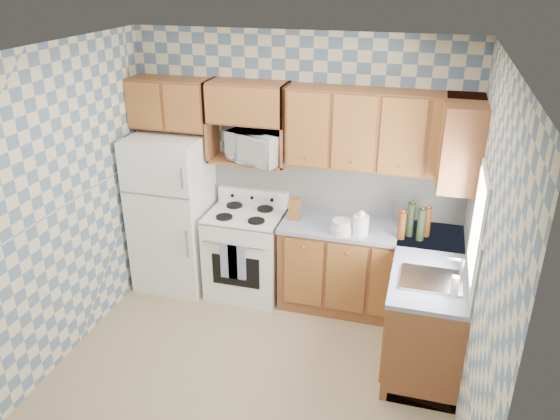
# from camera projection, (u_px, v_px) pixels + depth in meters

# --- Properties ---
(floor) EXTENTS (3.40, 3.40, 0.00)m
(floor) POSITION_uv_depth(u_px,v_px,m) (251.00, 375.00, 4.73)
(floor) COLOR #917B59
(floor) RESTS_ON ground
(back_wall) EXTENTS (3.40, 0.02, 2.70)m
(back_wall) POSITION_uv_depth(u_px,v_px,m) (298.00, 168.00, 5.58)
(back_wall) COLOR slate
(back_wall) RESTS_ON ground
(right_wall) EXTENTS (0.02, 3.20, 2.70)m
(right_wall) POSITION_uv_depth(u_px,v_px,m) (481.00, 267.00, 3.76)
(right_wall) COLOR slate
(right_wall) RESTS_ON ground
(backsplash_back) EXTENTS (2.60, 0.02, 0.56)m
(backsplash_back) POSITION_uv_depth(u_px,v_px,m) (336.00, 186.00, 5.53)
(backsplash_back) COLOR silver
(backsplash_back) RESTS_ON back_wall
(backsplash_right) EXTENTS (0.02, 1.60, 0.56)m
(backsplash_right) POSITION_uv_depth(u_px,v_px,m) (472.00, 235.00, 4.52)
(backsplash_right) COLOR silver
(backsplash_right) RESTS_ON right_wall
(refrigerator) EXTENTS (0.75, 0.70, 1.68)m
(refrigerator) POSITION_uv_depth(u_px,v_px,m) (173.00, 213.00, 5.79)
(refrigerator) COLOR white
(refrigerator) RESTS_ON floor
(stove_body) EXTENTS (0.76, 0.65, 0.90)m
(stove_body) POSITION_uv_depth(u_px,v_px,m) (246.00, 254.00, 5.78)
(stove_body) COLOR white
(stove_body) RESTS_ON floor
(cooktop) EXTENTS (0.76, 0.65, 0.02)m
(cooktop) POSITION_uv_depth(u_px,v_px,m) (245.00, 215.00, 5.59)
(cooktop) COLOR silver
(cooktop) RESTS_ON stove_body
(backguard) EXTENTS (0.76, 0.08, 0.17)m
(backguard) POSITION_uv_depth(u_px,v_px,m) (253.00, 196.00, 5.79)
(backguard) COLOR white
(backguard) RESTS_ON cooktop
(dish_towel_left) EXTENTS (0.18, 0.02, 0.38)m
(dish_towel_left) POSITION_uv_depth(u_px,v_px,m) (229.00, 261.00, 5.45)
(dish_towel_left) COLOR navy
(dish_towel_left) RESTS_ON stove_body
(dish_towel_right) EXTENTS (0.18, 0.02, 0.38)m
(dish_towel_right) POSITION_uv_depth(u_px,v_px,m) (237.00, 262.00, 5.43)
(dish_towel_right) COLOR navy
(dish_towel_right) RESTS_ON stove_body
(base_cabinets_back) EXTENTS (1.75, 0.60, 0.88)m
(base_cabinets_back) POSITION_uv_depth(u_px,v_px,m) (369.00, 270.00, 5.49)
(base_cabinets_back) COLOR brown
(base_cabinets_back) RESTS_ON floor
(base_cabinets_right) EXTENTS (0.60, 1.60, 0.88)m
(base_cabinets_right) POSITION_uv_depth(u_px,v_px,m) (426.00, 306.00, 4.91)
(base_cabinets_right) COLOR brown
(base_cabinets_right) RESTS_ON floor
(countertop_back) EXTENTS (1.77, 0.63, 0.04)m
(countertop_back) POSITION_uv_depth(u_px,v_px,m) (372.00, 229.00, 5.29)
(countertop_back) COLOR slate
(countertop_back) RESTS_ON base_cabinets_back
(countertop_right) EXTENTS (0.63, 1.60, 0.04)m
(countertop_right) POSITION_uv_depth(u_px,v_px,m) (431.00, 262.00, 4.72)
(countertop_right) COLOR slate
(countertop_right) RESTS_ON base_cabinets_right
(upper_cabinets_back) EXTENTS (1.75, 0.33, 0.74)m
(upper_cabinets_back) POSITION_uv_depth(u_px,v_px,m) (381.00, 131.00, 5.02)
(upper_cabinets_back) COLOR brown
(upper_cabinets_back) RESTS_ON back_wall
(upper_cabinets_fridge) EXTENTS (0.82, 0.33, 0.50)m
(upper_cabinets_fridge) POSITION_uv_depth(u_px,v_px,m) (171.00, 103.00, 5.49)
(upper_cabinets_fridge) COLOR brown
(upper_cabinets_fridge) RESTS_ON back_wall
(upper_cabinets_right) EXTENTS (0.33, 0.70, 0.74)m
(upper_cabinets_right) POSITION_uv_depth(u_px,v_px,m) (462.00, 143.00, 4.69)
(upper_cabinets_right) COLOR brown
(upper_cabinets_right) RESTS_ON right_wall
(microwave_shelf) EXTENTS (0.80, 0.33, 0.03)m
(microwave_shelf) POSITION_uv_depth(u_px,v_px,m) (249.00, 161.00, 5.51)
(microwave_shelf) COLOR brown
(microwave_shelf) RESTS_ON back_wall
(microwave) EXTENTS (0.65, 0.53, 0.31)m
(microwave) POSITION_uv_depth(u_px,v_px,m) (258.00, 146.00, 5.40)
(microwave) COLOR white
(microwave) RESTS_ON microwave_shelf
(sink) EXTENTS (0.48, 0.40, 0.03)m
(sink) POSITION_uv_depth(u_px,v_px,m) (431.00, 280.00, 4.40)
(sink) COLOR #B7B7BC
(sink) RESTS_ON countertop_right
(window) EXTENTS (0.02, 0.66, 0.86)m
(window) POSITION_uv_depth(u_px,v_px,m) (478.00, 226.00, 4.11)
(window) COLOR white
(window) RESTS_ON right_wall
(bottle_0) EXTENTS (0.07, 0.07, 0.33)m
(bottle_0) POSITION_uv_depth(u_px,v_px,m) (410.00, 220.00, 5.06)
(bottle_0) COLOR black
(bottle_0) RESTS_ON countertop_back
(bottle_1) EXTENTS (0.07, 0.07, 0.31)m
(bottle_1) POSITION_uv_depth(u_px,v_px,m) (421.00, 225.00, 4.99)
(bottle_1) COLOR black
(bottle_1) RESTS_ON countertop_back
(bottle_2) EXTENTS (0.07, 0.07, 0.29)m
(bottle_2) POSITION_uv_depth(u_px,v_px,m) (427.00, 222.00, 5.07)
(bottle_2) COLOR #5A2A11
(bottle_2) RESTS_ON countertop_back
(bottle_3) EXTENTS (0.07, 0.07, 0.26)m
(bottle_3) POSITION_uv_depth(u_px,v_px,m) (402.00, 226.00, 5.02)
(bottle_3) COLOR #5A2A11
(bottle_3) RESTS_ON countertop_back
(knife_block) EXTENTS (0.10, 0.10, 0.23)m
(knife_block) POSITION_uv_depth(u_px,v_px,m) (295.00, 209.00, 5.42)
(knife_block) COLOR brown
(knife_block) RESTS_ON countertop_back
(electric_kettle) EXTENTS (0.15, 0.15, 0.19)m
(electric_kettle) POSITION_uv_depth(u_px,v_px,m) (361.00, 225.00, 5.12)
(electric_kettle) COLOR white
(electric_kettle) RESTS_ON countertop_back
(food_containers) EXTENTS (0.20, 0.20, 0.13)m
(food_containers) POSITION_uv_depth(u_px,v_px,m) (341.00, 227.00, 5.15)
(food_containers) COLOR beige
(food_containers) RESTS_ON countertop_back
(soap_bottle) EXTENTS (0.06, 0.06, 0.17)m
(soap_bottle) POSITION_uv_depth(u_px,v_px,m) (455.00, 286.00, 4.16)
(soap_bottle) COLOR beige
(soap_bottle) RESTS_ON countertop_right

